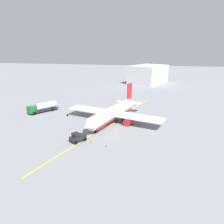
# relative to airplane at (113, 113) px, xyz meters

# --- Properties ---
(ground_plane) EXTENTS (400.00, 400.00, 0.00)m
(ground_plane) POSITION_rel_airplane_xyz_m (0.49, -0.14, -2.56)
(ground_plane) COLOR gray
(airplane) EXTENTS (28.37, 29.73, 9.49)m
(airplane) POSITION_rel_airplane_xyz_m (0.00, 0.00, 0.00)
(airplane) COLOR white
(airplane) RESTS_ON ground
(fuel_tanker) EXTENTS (9.88, 7.77, 3.15)m
(fuel_tanker) POSITION_rel_airplane_xyz_m (-4.44, -24.71, -0.84)
(fuel_tanker) COLOR #2D2D33
(fuel_tanker) RESTS_ON ground
(pushback_tug) EXTENTS (4.11, 3.78, 2.20)m
(pushback_tug) POSITION_rel_airplane_xyz_m (15.17, -5.18, -1.55)
(pushback_tug) COLOR #232328
(pushback_tug) RESTS_ON ground
(refueling_worker) EXTENTS (0.57, 0.43, 1.71)m
(refueling_worker) POSITION_rel_airplane_xyz_m (-1.87, -14.89, -1.74)
(refueling_worker) COLOR navy
(refueling_worker) RESTS_ON ground
(safety_cone_nose) EXTENTS (0.57, 0.57, 0.63)m
(safety_cone_nose) POSITION_rel_airplane_xyz_m (16.60, 1.87, -2.25)
(safety_cone_nose) COLOR #F2590F
(safety_cone_nose) RESTS_ON ground
(safety_cone_wingtip) EXTENTS (0.62, 0.62, 0.68)m
(safety_cone_wingtip) POSITION_rel_airplane_xyz_m (15.25, -1.91, -2.22)
(safety_cone_wingtip) COLOR #F2590F
(safety_cone_wingtip) RESTS_ON ground
(distant_hangar) EXTENTS (27.18, 23.77, 10.56)m
(distant_hangar) POSITION_rel_airplane_xyz_m (-70.90, 6.74, 2.71)
(distant_hangar) COLOR silver
(distant_hangar) RESTS_ON ground
(taxi_line_marking) EXTENTS (60.91, 18.19, 0.01)m
(taxi_line_marking) POSITION_rel_airplane_xyz_m (0.49, -0.14, -2.56)
(taxi_line_marking) COLOR yellow
(taxi_line_marking) RESTS_ON ground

